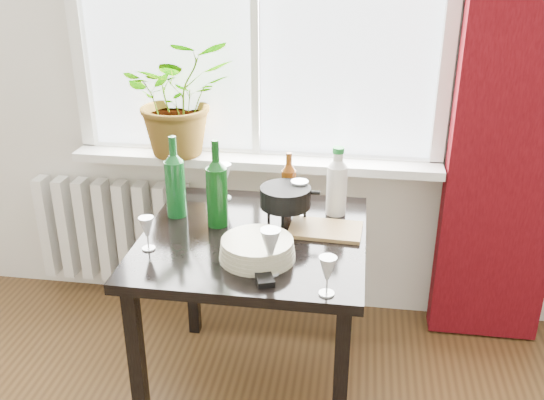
# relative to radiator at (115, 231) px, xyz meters

# --- Properties ---
(windowsill) EXTENTS (1.72, 0.20, 0.04)m
(windowsill) POSITION_rel_radiator_xyz_m (0.75, -0.03, 0.44)
(windowsill) COLOR white
(windowsill) RESTS_ON ground
(curtain) EXTENTS (0.50, 0.12, 2.56)m
(curtain) POSITION_rel_radiator_xyz_m (1.87, -0.06, 0.92)
(curtain) COLOR #3D050A
(curtain) RESTS_ON ground
(radiator) EXTENTS (0.80, 0.10, 0.55)m
(radiator) POSITION_rel_radiator_xyz_m (0.00, 0.00, 0.00)
(radiator) COLOR white
(radiator) RESTS_ON ground
(table) EXTENTS (0.85, 0.85, 0.74)m
(table) POSITION_rel_radiator_xyz_m (0.85, -0.63, 0.27)
(table) COLOR black
(table) RESTS_ON ground
(potted_plant) EXTENTS (0.62, 0.58, 0.54)m
(potted_plant) POSITION_rel_radiator_xyz_m (0.41, -0.04, 0.73)
(potted_plant) COLOR #1D6D1D
(potted_plant) RESTS_ON windowsill
(wine_bottle_left) EXTENTS (0.10, 0.10, 0.34)m
(wine_bottle_left) POSITION_rel_radiator_xyz_m (0.51, -0.50, 0.53)
(wine_bottle_left) COLOR #0E491A
(wine_bottle_left) RESTS_ON table
(wine_bottle_right) EXTENTS (0.11, 0.11, 0.36)m
(wine_bottle_right) POSITION_rel_radiator_xyz_m (0.70, -0.56, 0.54)
(wine_bottle_right) COLOR #0B3A10
(wine_bottle_right) RESTS_ON table
(bottle_amber) EXTENTS (0.07, 0.07, 0.25)m
(bottle_amber) POSITION_rel_radiator_xyz_m (0.95, -0.37, 0.48)
(bottle_amber) COLOR #69310B
(bottle_amber) RESTS_ON table
(cleaning_bottle) EXTENTS (0.09, 0.09, 0.29)m
(cleaning_bottle) POSITION_rel_radiator_xyz_m (1.15, -0.39, 0.51)
(cleaning_bottle) COLOR silver
(cleaning_bottle) RESTS_ON table
(wineglass_front_right) EXTENTS (0.09, 0.09, 0.17)m
(wineglass_front_right) POSITION_rel_radiator_xyz_m (0.96, -0.90, 0.44)
(wineglass_front_right) COLOR silver
(wineglass_front_right) RESTS_ON table
(wineglass_far_right) EXTENTS (0.06, 0.06, 0.14)m
(wineglass_far_right) POSITION_rel_radiator_xyz_m (1.15, -1.00, 0.43)
(wineglass_far_right) COLOR silver
(wineglass_far_right) RESTS_ON table
(wineglass_back_center) EXTENTS (0.08, 0.08, 0.17)m
(wineglass_back_center) POSITION_rel_radiator_xyz_m (1.01, -0.46, 0.44)
(wineglass_back_center) COLOR silver
(wineglass_back_center) RESTS_ON table
(wineglass_back_left) EXTENTS (0.07, 0.07, 0.16)m
(wineglass_back_left) POSITION_rel_radiator_xyz_m (0.66, -0.30, 0.44)
(wineglass_back_left) COLOR silver
(wineglass_back_left) RESTS_ON table
(wineglass_front_left) EXTENTS (0.06, 0.06, 0.13)m
(wineglass_front_left) POSITION_rel_radiator_xyz_m (0.49, -0.80, 0.43)
(wineglass_front_left) COLOR silver
(wineglass_front_left) RESTS_ON table
(plate_stack) EXTENTS (0.33, 0.33, 0.07)m
(plate_stack) POSITION_rel_radiator_xyz_m (0.90, -0.80, 0.40)
(plate_stack) COLOR beige
(plate_stack) RESTS_ON table
(fondue_pot) EXTENTS (0.24, 0.21, 0.16)m
(fondue_pot) POSITION_rel_radiator_xyz_m (0.96, -0.51, 0.44)
(fondue_pot) COLOR black
(fondue_pot) RESTS_ON table
(tv_remote) EXTENTS (0.12, 0.20, 0.02)m
(tv_remote) POSITION_rel_radiator_xyz_m (0.93, -0.91, 0.37)
(tv_remote) COLOR black
(tv_remote) RESTS_ON table
(cutting_board) EXTENTS (0.29, 0.19, 0.01)m
(cutting_board) POSITION_rel_radiator_xyz_m (1.12, -0.56, 0.37)
(cutting_board) COLOR olive
(cutting_board) RESTS_ON table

